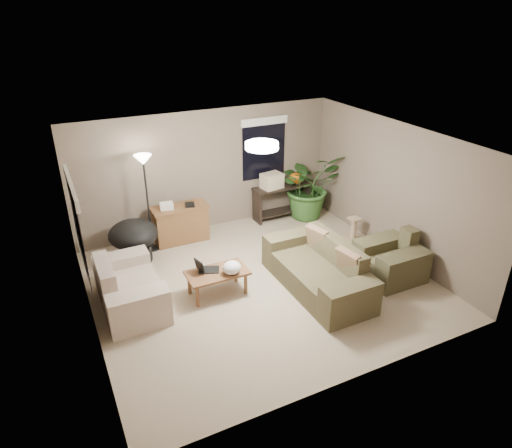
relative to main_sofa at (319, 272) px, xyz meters
name	(u,v)px	position (x,y,z in m)	size (l,w,h in m)	color
room_shell	(261,218)	(-0.82, 0.53, 0.96)	(5.50, 5.50, 5.50)	gray
main_sofa	(319,272)	(0.00, 0.00, 0.00)	(0.95, 2.20, 0.85)	#47412B
throw_pillows	(333,250)	(0.26, 0.00, 0.36)	(0.33, 1.39, 0.47)	#8C7251
loveseat	(128,289)	(-2.99, 0.88, 0.00)	(0.90, 1.60, 0.85)	beige
armchair	(391,261)	(1.33, -0.24, 0.00)	(0.95, 1.00, 0.85)	brown
coffee_table	(217,275)	(-1.60, 0.57, 0.06)	(1.00, 0.55, 0.42)	brown
laptop	(205,268)	(-1.77, 0.67, 0.19)	(0.42, 0.34, 0.24)	black
plastic_bag	(232,268)	(-1.40, 0.42, 0.23)	(0.30, 0.27, 0.21)	white
desk	(181,223)	(-1.56, 2.65, 0.08)	(1.10, 0.50, 0.75)	brown
desk_papers	(172,206)	(-1.72, 2.63, 0.51)	(0.71, 0.30, 0.12)	silver
console_table	(281,199)	(0.79, 2.73, 0.14)	(1.30, 0.40, 0.75)	black
pumpkin	(296,178)	(1.14, 2.73, 0.58)	(0.30, 0.30, 0.24)	orange
cardboard_box	(272,181)	(0.54, 2.73, 0.62)	(0.43, 0.32, 0.32)	beige
papasan_chair	(134,238)	(-2.57, 2.25, 0.17)	(1.17, 1.17, 0.80)	black
floor_lamp	(144,172)	(-2.19, 2.56, 1.30)	(0.32, 0.32, 1.91)	black
ceiling_fixture	(262,146)	(-0.82, 0.53, 2.15)	(0.50, 0.50, 0.10)	white
houseplant	(308,192)	(1.35, 2.53, 0.28)	(1.33, 1.48, 1.15)	#2D5923
cat_scratching_post	(353,231)	(1.56, 1.12, -0.08)	(0.32, 0.32, 0.50)	tan
window_left	(75,211)	(-3.55, 0.83, 1.49)	(0.05, 1.56, 1.33)	black
window_back	(264,138)	(0.48, 3.00, 1.49)	(1.06, 0.05, 1.33)	black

